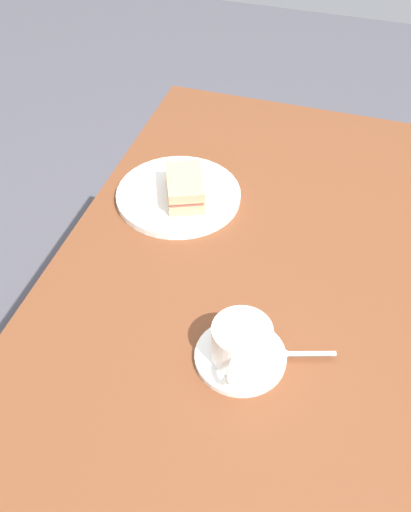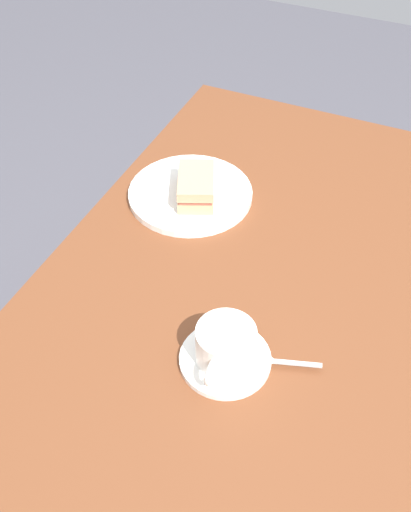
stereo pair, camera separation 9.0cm
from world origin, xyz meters
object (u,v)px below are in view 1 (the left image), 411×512
Objects in this scene: sandwich_plate at (178,195)px; coffee_saucer at (240,357)px; sandwich_front at (185,188)px; dining_table at (296,356)px; coffee_cup at (241,342)px; spoon at (293,354)px.

sandwich_plate is 1.75× the size of coffee_saucer.
coffee_saucer is (0.33, 0.20, -0.03)m from sandwich_front.
coffee_saucer reaches higher than dining_table.
sandwich_plate is at bearing -130.23° from dining_table.
coffee_saucer is 0.04m from coffee_cup.
sandwich_plate reaches higher than dining_table.
sandwich_plate is 2.06× the size of coffee_cup.
sandwich_front is at bearing -148.66° from coffee_saucer.
dining_table is at bearing 49.25° from sandwich_front.
coffee_cup is (0.34, 0.22, 0.04)m from sandwich_plate.
sandwich_plate is 1.90× the size of sandwich_front.
sandwich_plate is at bearing -121.05° from sandwich_front.
sandwich_front is at bearing 58.95° from sandwich_plate.
sandwich_plate is 0.41m from coffee_cup.
dining_table is 0.40m from sandwich_plate.
sandwich_plate is at bearing -136.93° from spoon.
sandwich_front reaches higher than dining_table.
sandwich_front is 1.34× the size of spoon.
dining_table is 5.41× the size of sandwich_plate.
spoon is at bearing 107.67° from coffee_saucer.
dining_table is at bearing 139.04° from coffee_saucer.
dining_table is 9.44× the size of coffee_saucer.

